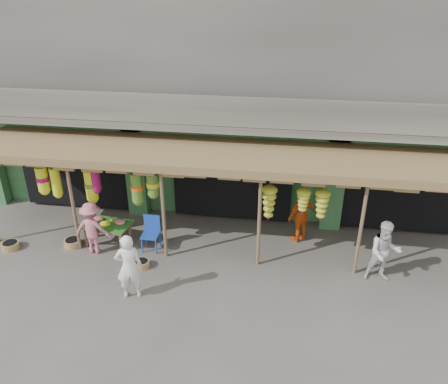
# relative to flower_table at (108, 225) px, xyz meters

# --- Properties ---
(ground) EXTENTS (80.00, 80.00, 0.00)m
(ground) POSITION_rel_flower_table_xyz_m (3.25, -0.15, -0.63)
(ground) COLOR #514C47
(ground) RESTS_ON ground
(building) EXTENTS (16.40, 6.80, 7.00)m
(building) POSITION_rel_flower_table_xyz_m (3.25, 4.71, 2.74)
(building) COLOR gray
(building) RESTS_ON ground
(awning) EXTENTS (14.00, 2.70, 2.79)m
(awning) POSITION_rel_flower_table_xyz_m (3.14, 0.64, 1.94)
(awning) COLOR brown
(awning) RESTS_ON ground
(flower_table) EXTENTS (1.40, 0.93, 0.78)m
(flower_table) POSITION_rel_flower_table_xyz_m (0.00, 0.00, 0.00)
(flower_table) COLOR brown
(flower_table) RESTS_ON ground
(blue_chair) EXTENTS (0.47, 0.48, 0.98)m
(blue_chair) POSITION_rel_flower_table_xyz_m (1.25, -0.00, -0.09)
(blue_chair) COLOR #1C46B6
(blue_chair) RESTS_ON ground
(basket_left) EXTENTS (0.58, 0.58, 0.20)m
(basket_left) POSITION_rel_flower_table_xyz_m (-1.00, -0.27, -0.53)
(basket_left) COLOR #8F6441
(basket_left) RESTS_ON ground
(basket_mid) EXTENTS (0.63, 0.63, 0.19)m
(basket_mid) POSITION_rel_flower_table_xyz_m (-2.68, -0.65, -0.54)
(basket_mid) COLOR #8A603E
(basket_mid) RESTS_ON ground
(basket_right) EXTENTS (0.50, 0.50, 0.18)m
(basket_right) POSITION_rel_flower_table_xyz_m (1.25, -0.94, -0.54)
(basket_right) COLOR #A1764B
(basket_right) RESTS_ON ground
(person_front) EXTENTS (0.71, 0.56, 1.69)m
(person_front) POSITION_rel_flower_table_xyz_m (1.39, -2.08, 0.21)
(person_front) COLOR white
(person_front) RESTS_ON ground
(person_right) EXTENTS (0.83, 0.67, 1.64)m
(person_right) POSITION_rel_flower_table_xyz_m (7.36, -0.53, 0.19)
(person_right) COLOR silver
(person_right) RESTS_ON ground
(person_vendor) EXTENTS (0.99, 0.94, 1.64)m
(person_vendor) POSITION_rel_flower_table_xyz_m (5.36, 1.01, 0.19)
(person_vendor) COLOR #DD5614
(person_vendor) RESTS_ON ground
(person_shopper) EXTENTS (0.99, 0.58, 1.51)m
(person_shopper) POSITION_rel_flower_table_xyz_m (-0.25, -0.45, 0.12)
(person_shopper) COLOR #CF6D82
(person_shopper) RESTS_ON ground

